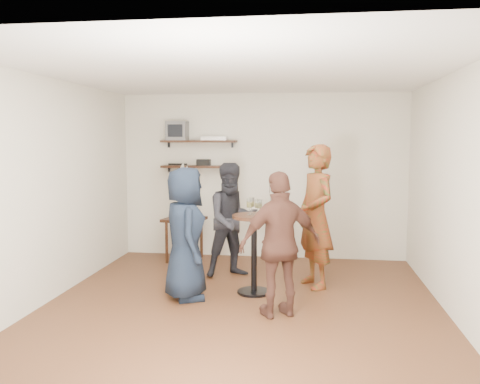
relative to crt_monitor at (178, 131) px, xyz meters
name	(u,v)px	position (x,y,z in m)	size (l,w,h in m)	color
room	(241,193)	(1.34, -2.38, -0.72)	(4.58, 5.08, 2.68)	#4A2918
shelf_upper	(199,141)	(0.34, 0.00, -0.17)	(1.20, 0.25, 0.04)	black
shelf_lower	(199,167)	(0.34, 0.00, -0.57)	(1.20, 0.25, 0.04)	black
crt_monitor	(178,131)	(0.00, 0.00, 0.00)	(0.32, 0.30, 0.30)	#59595B
dvd_deck	(215,138)	(0.60, 0.00, -0.12)	(0.40, 0.24, 0.06)	silver
radio	(204,162)	(0.42, 0.00, -0.50)	(0.22, 0.10, 0.10)	black
power_strip	(178,164)	(-0.02, 0.05, -0.54)	(0.30, 0.05, 0.03)	black
side_table	(184,225)	(0.17, -0.29, -1.46)	(0.66, 0.66, 0.67)	black
vase_lilies	(184,200)	(0.16, -0.29, -1.07)	(0.18, 0.19, 0.88)	silver
drinks_table	(254,243)	(1.43, -1.84, -1.39)	(0.53, 0.53, 0.97)	black
wine_glass_fl	(249,204)	(1.37, -1.86, -0.91)	(0.07, 0.07, 0.20)	silver
wine_glass_fr	(259,205)	(1.50, -1.88, -0.91)	(0.06, 0.06, 0.19)	silver
wine_glass_bl	(252,203)	(1.39, -1.79, -0.90)	(0.07, 0.07, 0.21)	silver
wine_glass_br	(257,204)	(1.47, -1.84, -0.91)	(0.06, 0.06, 0.19)	silver
person_plaid	(316,216)	(2.17, -1.44, -1.11)	(0.66, 0.44, 1.82)	red
person_dark	(233,220)	(1.05, -1.09, -1.23)	(0.76, 0.59, 1.57)	black
person_navy	(185,234)	(0.65, -2.15, -1.24)	(0.76, 0.50, 1.56)	black
person_brown	(280,244)	(1.79, -2.60, -1.24)	(0.91, 0.38, 1.56)	#4B2A20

